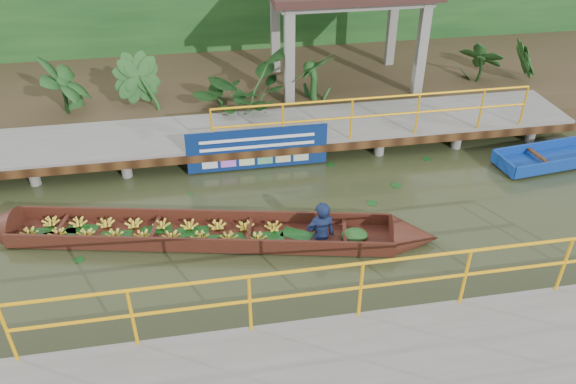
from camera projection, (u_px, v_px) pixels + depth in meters
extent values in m
plane|color=#2C341A|center=(274.00, 233.00, 11.08)|extent=(80.00, 80.00, 0.00)
cube|color=#352A1A|center=(237.00, 80.00, 17.15)|extent=(30.00, 8.00, 0.45)
cube|color=slate|center=(252.00, 131.00, 13.70)|extent=(16.00, 2.00, 0.15)
cube|color=black|center=(258.00, 153.00, 12.91)|extent=(16.00, 0.12, 0.18)
cylinder|color=#FFAC0D|center=(376.00, 98.00, 12.72)|extent=(7.50, 0.05, 0.05)
cylinder|color=#FFAC0D|center=(374.00, 116.00, 12.97)|extent=(7.50, 0.05, 0.05)
cylinder|color=#FFAC0D|center=(374.00, 118.00, 12.99)|extent=(0.05, 0.05, 1.00)
cylinder|color=slate|center=(4.00, 146.00, 13.64)|extent=(0.24, 0.24, 0.55)
cylinder|color=slate|center=(81.00, 172.00, 12.61)|extent=(0.24, 0.24, 0.55)
cylinder|color=slate|center=(89.00, 139.00, 13.93)|extent=(0.24, 0.24, 0.55)
cylinder|color=slate|center=(171.00, 164.00, 12.90)|extent=(0.24, 0.24, 0.55)
cylinder|color=slate|center=(171.00, 133.00, 14.22)|extent=(0.24, 0.24, 0.55)
cylinder|color=slate|center=(257.00, 157.00, 13.19)|extent=(0.24, 0.24, 0.55)
cylinder|color=slate|center=(249.00, 127.00, 14.51)|extent=(0.24, 0.24, 0.55)
cylinder|color=slate|center=(339.00, 150.00, 13.48)|extent=(0.24, 0.24, 0.55)
cylinder|color=slate|center=(324.00, 121.00, 14.80)|extent=(0.24, 0.24, 0.55)
cylinder|color=slate|center=(418.00, 143.00, 13.76)|extent=(0.24, 0.24, 0.55)
cylinder|color=slate|center=(397.00, 115.00, 15.08)|extent=(0.24, 0.24, 0.55)
cylinder|color=slate|center=(494.00, 136.00, 14.05)|extent=(0.24, 0.24, 0.55)
cylinder|color=slate|center=(467.00, 110.00, 15.37)|extent=(0.24, 0.24, 0.55)
cylinder|color=slate|center=(257.00, 157.00, 13.19)|extent=(0.24, 0.24, 0.55)
cylinder|color=#FFAC0D|center=(377.00, 262.00, 7.81)|extent=(10.00, 0.05, 0.05)
cylinder|color=#FFAC0D|center=(374.00, 286.00, 8.05)|extent=(10.00, 0.05, 0.05)
cylinder|color=#FFAC0D|center=(374.00, 288.00, 8.08)|extent=(0.05, 0.05, 1.00)
cube|color=slate|center=(289.00, 62.00, 14.59)|extent=(0.25, 0.25, 2.80)
cube|color=slate|center=(421.00, 54.00, 15.11)|extent=(0.25, 0.25, 2.80)
cube|color=slate|center=(275.00, 34.00, 16.57)|extent=(0.25, 0.25, 2.80)
cube|color=slate|center=(392.00, 27.00, 17.08)|extent=(0.25, 0.25, 2.80)
cube|color=#123A17|center=(227.00, 0.00, 18.24)|extent=(30.00, 0.80, 4.00)
cube|color=#33160E|center=(202.00, 236.00, 10.91)|extent=(7.40, 2.43, 0.06)
cube|color=#33160E|center=(205.00, 217.00, 11.22)|extent=(7.22, 1.59, 0.31)
cube|color=#33160E|center=(198.00, 245.00, 10.45)|extent=(7.22, 1.59, 0.31)
cone|color=#33160E|center=(414.00, 237.00, 10.74)|extent=(1.08, 1.06, 0.88)
ellipsoid|color=#123A17|center=(354.00, 235.00, 10.77)|extent=(0.59, 0.50, 0.24)
imported|color=#0F1938|center=(322.00, 203.00, 10.39)|extent=(0.61, 0.42, 1.60)
cube|color=navy|center=(555.00, 159.00, 13.33)|extent=(2.99, 1.21, 0.10)
cube|color=navy|center=(544.00, 147.00, 13.61)|extent=(2.89, 0.40, 0.29)
cube|color=navy|center=(569.00, 164.00, 12.91)|extent=(2.89, 0.40, 0.29)
cube|color=navy|center=(503.00, 164.00, 12.92)|extent=(0.16, 0.87, 0.29)
cube|color=black|center=(539.00, 157.00, 13.13)|extent=(0.20, 0.88, 0.05)
cube|color=navy|center=(258.00, 149.00, 12.83)|extent=(3.24, 0.03, 1.01)
cube|color=white|center=(257.00, 139.00, 12.66)|extent=(2.63, 0.01, 0.07)
cube|color=white|center=(258.00, 146.00, 12.77)|extent=(2.63, 0.01, 0.07)
imported|color=#123A17|center=(63.00, 90.00, 14.17)|extent=(1.10, 1.10, 1.38)
imported|color=#123A17|center=(144.00, 85.00, 14.46)|extent=(1.10, 1.10, 1.38)
imported|color=#123A17|center=(240.00, 79.00, 14.82)|extent=(1.10, 1.10, 1.38)
imported|color=#123A17|center=(314.00, 74.00, 15.11)|extent=(1.10, 1.10, 1.38)
imported|color=#123A17|center=(487.00, 63.00, 15.83)|extent=(1.10, 1.10, 1.38)
imported|color=#123A17|center=(536.00, 60.00, 16.04)|extent=(1.10, 1.10, 1.38)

